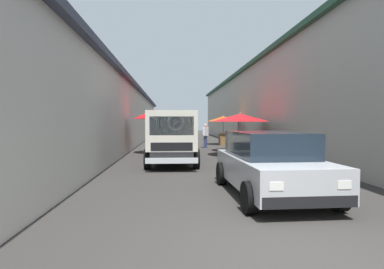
{
  "coord_description": "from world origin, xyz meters",
  "views": [
    {
      "loc": [
        -3.62,
        1.52,
        1.68
      ],
      "look_at": [
        8.82,
        0.65,
        1.18
      ],
      "focal_mm": 28.72,
      "sensor_mm": 36.0,
      "label": 1
    }
  ],
  "objects_px": {
    "fruit_stall_far_right": "(223,123)",
    "delivery_truck": "(172,139)",
    "fruit_stall_near_left": "(240,121)",
    "hatchback_car": "(269,163)",
    "fruit_stall_far_left": "(238,121)",
    "vendor_by_crates": "(205,134)",
    "fruit_stall_near_right": "(154,120)"
  },
  "relations": [
    {
      "from": "fruit_stall_near_right",
      "to": "vendor_by_crates",
      "type": "xyz_separation_m",
      "value": [
        3.35,
        -3.14,
        -0.88
      ]
    },
    {
      "from": "delivery_truck",
      "to": "fruit_stall_far_left",
      "type": "bearing_deg",
      "value": -34.19
    },
    {
      "from": "fruit_stall_near_right",
      "to": "fruit_stall_far_left",
      "type": "distance_m",
      "value": 4.77
    },
    {
      "from": "fruit_stall_far_right",
      "to": "delivery_truck",
      "type": "xyz_separation_m",
      "value": [
        -10.83,
        3.84,
        -0.59
      ]
    },
    {
      "from": "fruit_stall_near_right",
      "to": "fruit_stall_far_right",
      "type": "bearing_deg",
      "value": -38.47
    },
    {
      "from": "fruit_stall_near_right",
      "to": "vendor_by_crates",
      "type": "distance_m",
      "value": 4.68
    },
    {
      "from": "fruit_stall_near_left",
      "to": "fruit_stall_far_right",
      "type": "distance_m",
      "value": 7.59
    },
    {
      "from": "fruit_stall_far_left",
      "to": "vendor_by_crates",
      "type": "relative_size",
      "value": 1.71
    },
    {
      "from": "fruit_stall_near_right",
      "to": "fruit_stall_near_left",
      "type": "height_order",
      "value": "fruit_stall_near_right"
    },
    {
      "from": "fruit_stall_far_left",
      "to": "fruit_stall_far_right",
      "type": "relative_size",
      "value": 1.12
    },
    {
      "from": "fruit_stall_far_right",
      "to": "hatchback_car",
      "type": "relative_size",
      "value": 0.61
    },
    {
      "from": "fruit_stall_near_left",
      "to": "vendor_by_crates",
      "type": "distance_m",
      "value": 5.12
    },
    {
      "from": "fruit_stall_far_left",
      "to": "hatchback_car",
      "type": "xyz_separation_m",
      "value": [
        -10.36,
        1.58,
        -1.0
      ]
    },
    {
      "from": "fruit_stall_near_left",
      "to": "fruit_stall_far_right",
      "type": "relative_size",
      "value": 1.2
    },
    {
      "from": "hatchback_car",
      "to": "vendor_by_crates",
      "type": "xyz_separation_m",
      "value": [
        12.98,
        -0.0,
        0.17
      ]
    },
    {
      "from": "fruit_stall_near_right",
      "to": "vendor_by_crates",
      "type": "bearing_deg",
      "value": -43.1
    },
    {
      "from": "fruit_stall_far_left",
      "to": "fruit_stall_far_right",
      "type": "distance_m",
      "value": 5.28
    },
    {
      "from": "fruit_stall_far_left",
      "to": "delivery_truck",
      "type": "height_order",
      "value": "fruit_stall_far_left"
    },
    {
      "from": "fruit_stall_far_left",
      "to": "hatchback_car",
      "type": "distance_m",
      "value": 10.53
    },
    {
      "from": "fruit_stall_near_right",
      "to": "delivery_truck",
      "type": "xyz_separation_m",
      "value": [
        -4.82,
        -0.94,
        -0.74
      ]
    },
    {
      "from": "fruit_stall_far_right",
      "to": "delivery_truck",
      "type": "relative_size",
      "value": 0.48
    },
    {
      "from": "fruit_stall_near_right",
      "to": "fruit_stall_near_left",
      "type": "xyz_separation_m",
      "value": [
        -1.57,
        -4.29,
        -0.03
      ]
    },
    {
      "from": "hatchback_car",
      "to": "vendor_by_crates",
      "type": "distance_m",
      "value": 12.98
    },
    {
      "from": "fruit_stall_far_right",
      "to": "vendor_by_crates",
      "type": "bearing_deg",
      "value": 148.36
    },
    {
      "from": "fruit_stall_far_right",
      "to": "vendor_by_crates",
      "type": "relative_size",
      "value": 1.52
    },
    {
      "from": "fruit_stall_near_left",
      "to": "vendor_by_crates",
      "type": "relative_size",
      "value": 1.82
    },
    {
      "from": "hatchback_car",
      "to": "delivery_truck",
      "type": "bearing_deg",
      "value": 24.56
    },
    {
      "from": "fruit_stall_far_left",
      "to": "hatchback_car",
      "type": "height_order",
      "value": "fruit_stall_far_left"
    },
    {
      "from": "fruit_stall_far_right",
      "to": "delivery_truck",
      "type": "height_order",
      "value": "fruit_stall_far_right"
    },
    {
      "from": "fruit_stall_far_left",
      "to": "vendor_by_crates",
      "type": "height_order",
      "value": "fruit_stall_far_left"
    },
    {
      "from": "fruit_stall_near_left",
      "to": "hatchback_car",
      "type": "bearing_deg",
      "value": 171.85
    },
    {
      "from": "fruit_stall_far_left",
      "to": "fruit_stall_far_right",
      "type": "bearing_deg",
      "value": -0.68
    }
  ]
}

